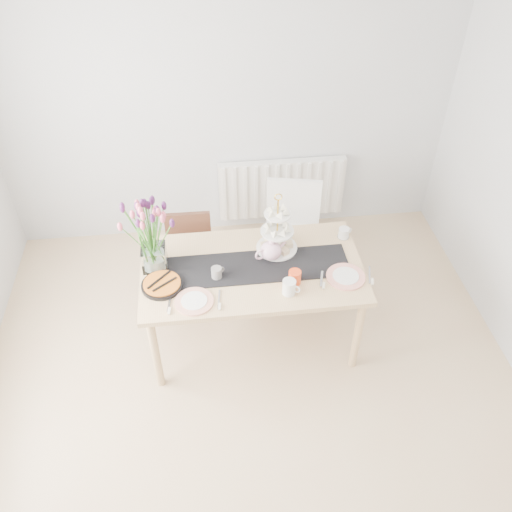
{
  "coord_description": "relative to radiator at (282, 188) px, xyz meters",
  "views": [
    {
      "loc": [
        -0.25,
        -2.06,
        3.4
      ],
      "look_at": [
        0.08,
        0.74,
        0.9
      ],
      "focal_mm": 38.0,
      "sensor_mm": 36.0,
      "label": 1
    }
  ],
  "objects": [
    {
      "name": "tart_tin",
      "position": [
        -1.08,
        -1.52,
        0.32
      ],
      "size": [
        0.29,
        0.29,
        0.04
      ],
      "rotation": [
        0.0,
        0.0,
        0.37
      ],
      "color": "black",
      "rests_on": "dining_table"
    },
    {
      "name": "table_runner",
      "position": [
        -0.44,
        -1.4,
        0.3
      ],
      "size": [
        1.4,
        0.35,
        0.01
      ],
      "primitive_type": "cube",
      "color": "black",
      "rests_on": "dining_table"
    },
    {
      "name": "plate_left",
      "position": [
        -0.87,
        -1.69,
        0.31
      ],
      "size": [
        0.29,
        0.29,
        0.01
      ],
      "primitive_type": "cylinder",
      "rotation": [
        0.0,
        0.0,
        -0.12
      ],
      "color": "silver",
      "rests_on": "dining_table"
    },
    {
      "name": "room_shell",
      "position": [
        -0.5,
        -2.19,
        0.85
      ],
      "size": [
        4.5,
        4.5,
        4.5
      ],
      "color": "tan",
      "rests_on": "ground"
    },
    {
      "name": "cake_stand",
      "position": [
        -0.24,
        -1.22,
        0.43
      ],
      "size": [
        0.31,
        0.31,
        0.45
      ],
      "rotation": [
        0.0,
        0.0,
        -0.3
      ],
      "color": "gold",
      "rests_on": "dining_table"
    },
    {
      "name": "chair_white",
      "position": [
        -0.02,
        -0.69,
        0.09
      ],
      "size": [
        0.54,
        0.54,
        0.92
      ],
      "rotation": [
        0.0,
        0.0,
        -0.21
      ],
      "color": "white",
      "rests_on": "ground"
    },
    {
      "name": "teapot",
      "position": [
        -0.29,
        -1.32,
        0.38
      ],
      "size": [
        0.31,
        0.28,
        0.16
      ],
      "primitive_type": null,
      "rotation": [
        0.0,
        0.0,
        0.4
      ],
      "color": "white",
      "rests_on": "dining_table"
    },
    {
      "name": "plate_right",
      "position": [
        0.2,
        -1.58,
        0.31
      ],
      "size": [
        0.34,
        0.34,
        0.01
      ],
      "primitive_type": "cylinder",
      "rotation": [
        0.0,
        0.0,
        -0.27
      ],
      "color": "white",
      "rests_on": "dining_table"
    },
    {
      "name": "cream_jug",
      "position": [
        0.29,
        -1.14,
        0.34
      ],
      "size": [
        0.11,
        0.11,
        0.08
      ],
      "primitive_type": "cylinder",
      "rotation": [
        0.0,
        0.0,
        0.38
      ],
      "color": "silver",
      "rests_on": "dining_table"
    },
    {
      "name": "radiator",
      "position": [
        0.0,
        0.0,
        0.0
      ],
      "size": [
        1.2,
        0.08,
        0.6
      ],
      "primitive_type": "cube",
      "color": "white",
      "rests_on": "room_shell"
    },
    {
      "name": "mug_orange",
      "position": [
        -0.17,
        -1.59,
        0.35
      ],
      "size": [
        0.12,
        0.12,
        0.1
      ],
      "primitive_type": "cylinder",
      "rotation": [
        0.0,
        0.0,
        1.0
      ],
      "color": "#F4481B",
      "rests_on": "dining_table"
    },
    {
      "name": "dining_table",
      "position": [
        -0.44,
        -1.4,
        0.22
      ],
      "size": [
        1.6,
        0.9,
        0.75
      ],
      "color": "tan",
      "rests_on": "ground"
    },
    {
      "name": "mug_grey",
      "position": [
        -0.7,
        -1.47,
        0.34
      ],
      "size": [
        0.1,
        0.1,
        0.09
      ],
      "primitive_type": "cylinder",
      "rotation": [
        0.0,
        0.0,
        0.66
      ],
      "color": "slate",
      "rests_on": "dining_table"
    },
    {
      "name": "chair_brown",
      "position": [
        -0.9,
        -0.8,
        -0.01
      ],
      "size": [
        0.4,
        0.4,
        0.76
      ],
      "rotation": [
        0.0,
        0.0,
        -0.02
      ],
      "color": "#3C2016",
      "rests_on": "ground"
    },
    {
      "name": "tulip_vase",
      "position": [
        -1.13,
        -1.3,
        0.65
      ],
      "size": [
        0.63,
        0.63,
        0.54
      ],
      "rotation": [
        0.0,
        0.0,
        -0.19
      ],
      "color": "silver",
      "rests_on": "dining_table"
    },
    {
      "name": "mug_white",
      "position": [
        -0.22,
        -1.68,
        0.36
      ],
      "size": [
        0.13,
        0.13,
        0.11
      ],
      "primitive_type": "cylinder",
      "rotation": [
        0.0,
        0.0,
        -0.52
      ],
      "color": "white",
      "rests_on": "dining_table"
    }
  ]
}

